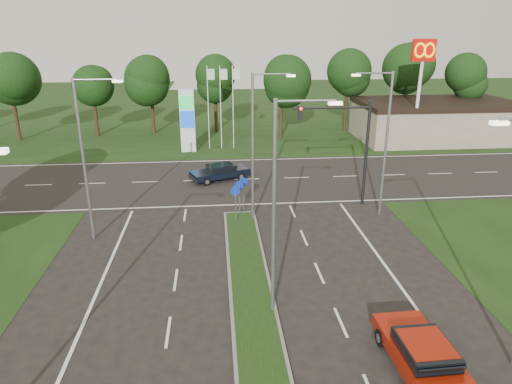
{
  "coord_description": "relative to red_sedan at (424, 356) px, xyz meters",
  "views": [
    {
      "loc": [
        -1.39,
        -10.37,
        11.41
      ],
      "look_at": [
        0.91,
        14.93,
        2.2
      ],
      "focal_mm": 32.0,
      "sensor_mm": 36.0,
      "label": 1
    }
  ],
  "objects": [
    {
      "name": "mcdonalds_sign",
      "position": [
        12.44,
        30.03,
        7.28
      ],
      "size": [
        2.2,
        0.47,
        10.4
      ],
      "color": "silver",
      "rests_on": "ground"
    },
    {
      "name": "median_signs",
      "position": [
        -5.56,
        14.46,
        1.01
      ],
      "size": [
        1.16,
        1.76,
        2.38
      ],
      "color": "gray",
      "rests_on": "ground"
    },
    {
      "name": "streetlight_median_near",
      "position": [
        -4.56,
        4.06,
        4.37
      ],
      "size": [
        2.53,
        0.22,
        9.0
      ],
      "color": "gray",
      "rests_on": "ground"
    },
    {
      "name": "commercial_building",
      "position": [
        16.44,
        34.06,
        1.3
      ],
      "size": [
        16.0,
        9.0,
        4.0
      ],
      "primitive_type": "cube",
      "color": "gray",
      "rests_on": "ground"
    },
    {
      "name": "traffic_signal",
      "position": [
        1.63,
        16.06,
        3.95
      ],
      "size": [
        5.1,
        0.42,
        7.0
      ],
      "color": "black",
      "rests_on": "ground"
    },
    {
      "name": "streetlight_median_far",
      "position": [
        -4.56,
        14.06,
        4.37
      ],
      "size": [
        2.53,
        0.22,
        9.0
      ],
      "color": "gray",
      "rests_on": "ground"
    },
    {
      "name": "treeline_far",
      "position": [
        -5.46,
        37.99,
        6.13
      ],
      "size": [
        6.0,
        6.0,
        9.9
      ],
      "color": "black",
      "rests_on": "ground"
    },
    {
      "name": "median_kerb",
      "position": [
        -5.56,
        2.06,
        -0.64
      ],
      "size": [
        2.0,
        26.0,
        0.12
      ],
      "primitive_type": "cube",
      "color": "slate",
      "rests_on": "ground"
    },
    {
      "name": "gas_pylon",
      "position": [
        -9.34,
        31.11,
        2.49
      ],
      "size": [
        5.8,
        1.26,
        8.0
      ],
      "color": "silver",
      "rests_on": "ground"
    },
    {
      "name": "verge_far",
      "position": [
        -5.56,
        53.06,
        -0.7
      ],
      "size": [
        160.0,
        50.0,
        0.02
      ],
      "primitive_type": "cube",
      "color": "black",
      "rests_on": "ground"
    },
    {
      "name": "navy_sedan",
      "position": [
        -6.67,
        22.12,
        -0.04
      ],
      "size": [
        4.84,
        3.37,
        1.23
      ],
      "rotation": [
        0.0,
        0.0,
        1.95
      ],
      "color": "black",
      "rests_on": "ground"
    },
    {
      "name": "streetlight_left_far",
      "position": [
        -13.86,
        12.06,
        4.37
      ],
      "size": [
        2.53,
        0.22,
        9.0
      ],
      "color": "gray",
      "rests_on": "ground"
    },
    {
      "name": "streetlight_right_far",
      "position": [
        3.24,
        14.06,
        4.37
      ],
      "size": [
        2.53,
        0.22,
        9.0
      ],
      "rotation": [
        0.0,
        0.0,
        3.14
      ],
      "color": "gray",
      "rests_on": "ground"
    },
    {
      "name": "red_sedan",
      "position": [
        0.0,
        0.0,
        0.0
      ],
      "size": [
        2.1,
        4.82,
        1.31
      ],
      "rotation": [
        0.0,
        0.0,
        0.03
      ],
      "color": "maroon",
      "rests_on": "ground"
    },
    {
      "name": "cross_road",
      "position": [
        -5.56,
        22.06,
        -0.7
      ],
      "size": [
        160.0,
        12.0,
        0.02
      ],
      "primitive_type": "cube",
      "color": "black",
      "rests_on": "ground"
    }
  ]
}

